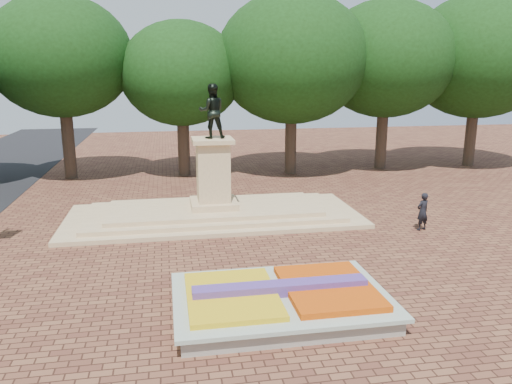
{
  "coord_description": "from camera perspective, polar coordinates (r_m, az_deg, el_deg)",
  "views": [
    {
      "loc": [
        -2.14,
        -15.23,
        6.96
      ],
      "look_at": [
        1.35,
        4.04,
        2.2
      ],
      "focal_mm": 35.0,
      "sensor_mm": 36.0,
      "label": 1
    }
  ],
  "objects": [
    {
      "name": "monument",
      "position": [
        24.11,
        -4.85,
        -0.99
      ],
      "size": [
        14.0,
        6.0,
        6.4
      ],
      "color": "tan",
      "rests_on": "ground"
    },
    {
      "name": "ground",
      "position": [
        16.88,
        -2.11,
        -10.69
      ],
      "size": [
        90.0,
        90.0,
        0.0
      ],
      "primitive_type": "plane",
      "color": "brown",
      "rests_on": "ground"
    },
    {
      "name": "pedestrian",
      "position": [
        23.47,
        18.5,
        -2.13
      ],
      "size": [
        0.72,
        0.58,
        1.72
      ],
      "primitive_type": "imported",
      "rotation": [
        0.0,
        0.0,
        3.45
      ],
      "color": "black",
      "rests_on": "ground"
    },
    {
      "name": "tree_row_back",
      "position": [
        33.53,
        -2.68,
        13.15
      ],
      "size": [
        44.8,
        8.8,
        10.43
      ],
      "color": "#32251B",
      "rests_on": "ground"
    },
    {
      "name": "flower_bed",
      "position": [
        15.11,
        2.94,
        -12.17
      ],
      "size": [
        6.3,
        4.3,
        0.91
      ],
      "color": "gray",
      "rests_on": "ground"
    }
  ]
}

